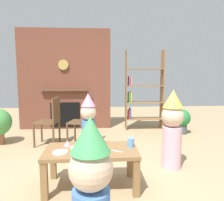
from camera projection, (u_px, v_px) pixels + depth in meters
The scene contains 18 objects.
ground_plane at pixel (103, 174), 2.92m from camera, with size 12.00×12.00×0.00m, color tan.
brick_fireplace_feature at pixel (65, 80), 5.29m from camera, with size 2.20×0.28×2.40m.
bookshelf at pixel (142, 93), 5.26m from camera, with size 0.90×0.28×1.90m.
coffee_table at pixel (91, 156), 2.55m from camera, with size 1.07×0.57×0.46m.
paper_cup_near_left at pixel (85, 147), 2.49m from camera, with size 0.06×0.06×0.09m, color #669EE0.
paper_cup_near_right at pixel (131, 142), 2.62m from camera, with size 0.08×0.08×0.11m, color #669EE0.
paper_cup_center at pixel (103, 148), 2.45m from camera, with size 0.07×0.07×0.09m, color #8CD18C.
paper_cup_far_left at pixel (93, 142), 2.67m from camera, with size 0.08×0.08×0.09m, color #E5666B.
paper_plate_front at pixel (78, 148), 2.58m from camera, with size 0.16×0.16×0.01m, color white.
paper_plate_rear at pixel (60, 152), 2.43m from camera, with size 0.17×0.17×0.01m, color white.
birthday_cake_slice at pixel (67, 143), 2.66m from camera, with size 0.10×0.10×0.07m, color pink.
table_fork at pixel (117, 151), 2.47m from camera, with size 0.15×0.02×0.01m, color silver.
child_with_cone_hat at pixel (91, 191), 1.44m from camera, with size 0.29×0.29×1.07m.
child_in_pink at pixel (172, 127), 3.05m from camera, with size 0.31×0.31×1.12m.
child_by_the_chairs at pixel (88, 120), 3.80m from camera, with size 0.28×0.28×1.00m.
dining_chair_left at pixel (52, 118), 4.07m from camera, with size 0.45×0.45×0.90m.
dining_chair_middle at pixel (85, 118), 4.05m from camera, with size 0.50×0.50×0.90m.
potted_plant_tall at pixel (182, 120), 4.89m from camera, with size 0.39×0.39×0.55m.
Camera 1 is at (-0.07, -2.78, 1.33)m, focal length 35.01 mm.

